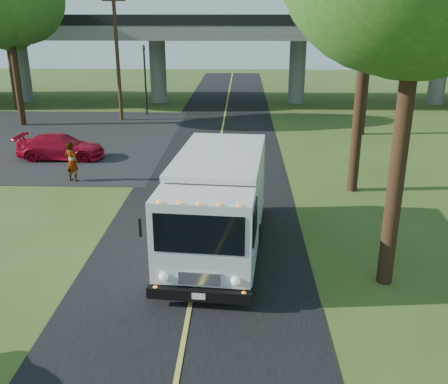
{
  "coord_description": "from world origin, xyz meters",
  "views": [
    {
      "loc": [
        1.32,
        -11.93,
        7.32
      ],
      "look_at": [
        0.74,
        4.06,
        1.6
      ],
      "focal_mm": 40.0,
      "sensor_mm": 36.0,
      "label": 1
    }
  ],
  "objects_px": {
    "traffic_signal": "(145,72)",
    "pedestrian": "(72,162)",
    "tree_left_far": "(6,12)",
    "red_sedan": "(61,147)",
    "step_van": "(217,201)",
    "tree_left_lot": "(9,5)",
    "utility_pole": "(117,55)"
  },
  "relations": [
    {
      "from": "tree_left_far",
      "to": "step_van",
      "type": "bearing_deg",
      "value": -55.1
    },
    {
      "from": "traffic_signal",
      "to": "pedestrian",
      "type": "xyz_separation_m",
      "value": [
        -0.47,
        -16.19,
        -2.28
      ]
    },
    {
      "from": "step_van",
      "to": "tree_left_far",
      "type": "bearing_deg",
      "value": 129.78
    },
    {
      "from": "tree_left_far",
      "to": "pedestrian",
      "type": "bearing_deg",
      "value": -60.21
    },
    {
      "from": "traffic_signal",
      "to": "step_van",
      "type": "bearing_deg",
      "value": -74.1
    },
    {
      "from": "step_van",
      "to": "red_sedan",
      "type": "xyz_separation_m",
      "value": [
        -8.89,
        10.6,
        -1.03
      ]
    },
    {
      "from": "tree_left_lot",
      "to": "step_van",
      "type": "xyz_separation_m",
      "value": [
        14.36,
        -18.89,
        -6.21
      ]
    },
    {
      "from": "tree_left_far",
      "to": "step_van",
      "type": "relative_size",
      "value": 1.3
    },
    {
      "from": "traffic_signal",
      "to": "tree_left_far",
      "type": "relative_size",
      "value": 0.53
    },
    {
      "from": "red_sedan",
      "to": "utility_pole",
      "type": "bearing_deg",
      "value": -5.03
    },
    {
      "from": "tree_left_lot",
      "to": "tree_left_far",
      "type": "distance_m",
      "value": 6.72
    },
    {
      "from": "tree_left_lot",
      "to": "tree_left_far",
      "type": "height_order",
      "value": "tree_left_lot"
    },
    {
      "from": "step_van",
      "to": "pedestrian",
      "type": "height_order",
      "value": "step_van"
    },
    {
      "from": "utility_pole",
      "to": "tree_left_far",
      "type": "height_order",
      "value": "tree_left_far"
    },
    {
      "from": "tree_left_far",
      "to": "red_sedan",
      "type": "relative_size",
      "value": 2.17
    },
    {
      "from": "traffic_signal",
      "to": "utility_pole",
      "type": "relative_size",
      "value": 0.58
    },
    {
      "from": "tree_left_lot",
      "to": "pedestrian",
      "type": "bearing_deg",
      "value": -58.67
    },
    {
      "from": "utility_pole",
      "to": "red_sedan",
      "type": "distance_m",
      "value": 11.19
    },
    {
      "from": "step_van",
      "to": "pedestrian",
      "type": "xyz_separation_m",
      "value": [
        -7.04,
        6.86,
        -0.77
      ]
    },
    {
      "from": "tree_left_far",
      "to": "pedestrian",
      "type": "height_order",
      "value": "tree_left_far"
    },
    {
      "from": "tree_left_far",
      "to": "red_sedan",
      "type": "xyz_separation_m",
      "value": [
        8.48,
        -14.28,
        -6.79
      ]
    },
    {
      "from": "traffic_signal",
      "to": "red_sedan",
      "type": "height_order",
      "value": "traffic_signal"
    },
    {
      "from": "step_van",
      "to": "utility_pole",
      "type": "bearing_deg",
      "value": 115.85
    },
    {
      "from": "utility_pole",
      "to": "tree_left_lot",
      "type": "distance_m",
      "value": 7.43
    },
    {
      "from": "traffic_signal",
      "to": "tree_left_lot",
      "type": "relative_size",
      "value": 0.5
    },
    {
      "from": "tree_left_lot",
      "to": "traffic_signal",
      "type": "bearing_deg",
      "value": 28.11
    },
    {
      "from": "tree_left_lot",
      "to": "red_sedan",
      "type": "distance_m",
      "value": 12.29
    },
    {
      "from": "traffic_signal",
      "to": "tree_left_lot",
      "type": "distance_m",
      "value": 10.01
    },
    {
      "from": "tree_left_lot",
      "to": "step_van",
      "type": "distance_m",
      "value": 24.53
    },
    {
      "from": "red_sedan",
      "to": "tree_left_far",
      "type": "bearing_deg",
      "value": 30.14
    },
    {
      "from": "tree_left_lot",
      "to": "step_van",
      "type": "height_order",
      "value": "tree_left_lot"
    },
    {
      "from": "traffic_signal",
      "to": "tree_left_far",
      "type": "height_order",
      "value": "tree_left_far"
    }
  ]
}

